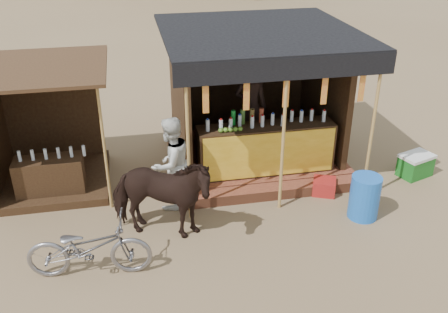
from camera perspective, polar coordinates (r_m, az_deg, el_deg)
ground at (r=7.62m, az=2.43°, el=-12.87°), size 120.00×120.00×0.00m
main_stall at (r=10.10m, az=3.59°, el=4.65°), size 3.60×3.61×2.78m
secondary_stall at (r=9.91m, az=-20.24°, el=1.32°), size 2.40×2.40×2.38m
cow at (r=7.95m, az=-7.31°, el=-4.69°), size 1.90×1.35×1.46m
motorbike at (r=7.52m, az=-15.18°, el=-10.01°), size 1.84×0.81×0.94m
bystander at (r=8.67m, az=-6.07°, el=-0.82°), size 1.04×1.01×1.69m
blue_barrel at (r=8.87m, az=15.76°, el=-4.48°), size 0.67×0.67×0.78m
red_crate at (r=9.51m, az=11.36°, el=-3.38°), size 0.53×0.52×0.29m
cooler at (r=10.58m, az=21.04°, el=-0.92°), size 0.75×0.62×0.46m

